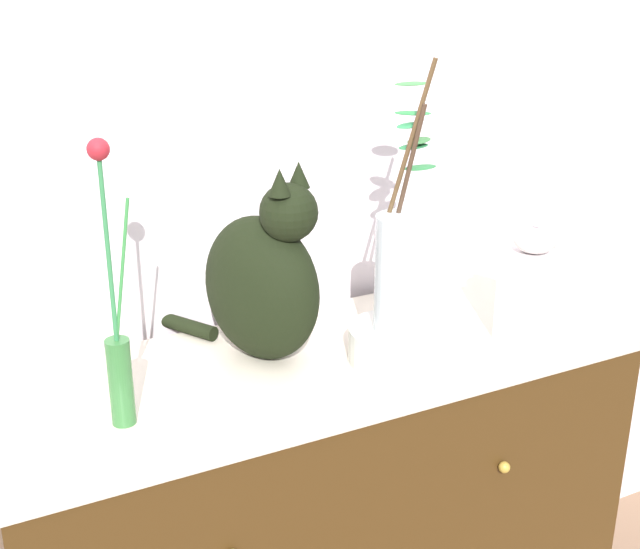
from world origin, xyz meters
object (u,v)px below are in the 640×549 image
(bowl_porcelain, at_px, (396,344))
(vase_glass_clear, at_px, (400,265))
(cat_sitting, at_px, (264,280))
(vase_slim_green, at_px, (117,345))
(sideboard, at_px, (320,545))
(jar_lidded_porcelain, at_px, (530,288))
(candle_pillar, at_px, (535,286))

(bowl_porcelain, xyz_separation_m, vase_glass_clear, (0.00, 0.00, 0.17))
(bowl_porcelain, bearing_deg, cat_sitting, 150.97)
(cat_sitting, height_order, vase_slim_green, vase_slim_green)
(cat_sitting, bearing_deg, bowl_porcelain, -29.03)
(sideboard, distance_m, jar_lidded_porcelain, 0.73)
(sideboard, xyz_separation_m, candle_pillar, (0.57, 0.02, 0.51))
(sideboard, xyz_separation_m, bowl_porcelain, (0.13, -0.08, 0.50))
(sideboard, distance_m, cat_sitting, 0.64)
(cat_sitting, xyz_separation_m, candle_pillar, (0.66, -0.03, -0.12))
(vase_slim_green, bearing_deg, cat_sitting, 20.30)
(vase_glass_clear, xyz_separation_m, candle_pillar, (0.43, 0.09, -0.16))
(cat_sitting, height_order, jar_lidded_porcelain, cat_sitting)
(vase_slim_green, xyz_separation_m, bowl_porcelain, (0.55, -0.01, -0.12))
(jar_lidded_porcelain, bearing_deg, vase_glass_clear, 167.12)
(vase_glass_clear, bearing_deg, bowl_porcelain, -137.81)
(vase_glass_clear, bearing_deg, cat_sitting, 151.65)
(sideboard, relative_size, cat_sitting, 3.26)
(sideboard, distance_m, candle_pillar, 0.76)
(bowl_porcelain, relative_size, vase_glass_clear, 0.37)
(vase_slim_green, height_order, vase_glass_clear, vase_glass_clear)
(vase_glass_clear, height_order, candle_pillar, vase_glass_clear)
(sideboard, relative_size, vase_slim_green, 2.63)
(vase_slim_green, distance_m, vase_glass_clear, 0.56)
(sideboard, relative_size, candle_pillar, 13.78)
(cat_sitting, distance_m, vase_glass_clear, 0.27)
(cat_sitting, relative_size, bowl_porcelain, 2.12)
(jar_lidded_porcelain, distance_m, candle_pillar, 0.24)
(vase_glass_clear, bearing_deg, vase_slim_green, 179.26)
(cat_sitting, distance_m, bowl_porcelain, 0.30)
(sideboard, relative_size, vase_glass_clear, 2.53)
(sideboard, bearing_deg, candle_pillar, 1.99)
(sideboard, relative_size, bowl_porcelain, 6.90)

